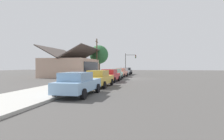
% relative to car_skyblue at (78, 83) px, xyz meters
% --- Properties ---
extents(ground_plane, '(120.00, 120.00, 0.00)m').
position_rel_car_skyblue_xyz_m(ground_plane, '(17.73, -2.77, -0.82)').
color(ground_plane, '#4C4947').
extents(sidewalk_curb, '(60.00, 4.20, 0.16)m').
position_rel_car_skyblue_xyz_m(sidewalk_curb, '(17.73, 2.83, -0.74)').
color(sidewalk_curb, '#B2AFA8').
rests_on(sidewalk_curb, ground).
extents(car_skyblue, '(4.93, 2.12, 1.59)m').
position_rel_car_skyblue_xyz_m(car_skyblue, '(0.00, 0.00, 0.00)').
color(car_skyblue, '#8CB7E0').
rests_on(car_skyblue, ground).
extents(car_mustard, '(4.89, 2.09, 1.59)m').
position_rel_car_skyblue_xyz_m(car_mustard, '(5.42, -0.11, -0.00)').
color(car_mustard, gold).
rests_on(car_mustard, ground).
extents(car_cherry, '(4.63, 2.10, 1.59)m').
position_rel_car_skyblue_xyz_m(car_cherry, '(11.10, -0.05, -0.00)').
color(car_cherry, red).
rests_on(car_cherry, ground).
extents(car_seafoam, '(4.80, 2.17, 1.59)m').
position_rel_car_skyblue_xyz_m(car_seafoam, '(16.03, 0.02, -0.00)').
color(car_seafoam, '#9ED1BC').
rests_on(car_seafoam, ground).
extents(car_coral, '(4.51, 2.19, 1.59)m').
position_rel_car_skyblue_xyz_m(car_coral, '(21.71, 0.03, -0.00)').
color(car_coral, '#EA8C75').
rests_on(car_coral, ground).
extents(car_silver, '(4.88, 2.20, 1.59)m').
position_rel_car_skyblue_xyz_m(car_silver, '(27.22, 0.11, -0.00)').
color(car_silver, silver).
rests_on(car_silver, ground).
extents(car_charcoal, '(4.35, 2.12, 1.59)m').
position_rel_car_skyblue_xyz_m(car_charcoal, '(32.62, -0.03, -0.00)').
color(car_charcoal, '#2D3035').
rests_on(car_charcoal, ground).
extents(storefront_building, '(11.40, 8.08, 5.48)m').
position_rel_car_skyblue_xyz_m(storefront_building, '(21.09, 9.21, 0.98)').
color(storefront_building, tan).
rests_on(storefront_building, ground).
extents(shade_tree, '(4.10, 4.10, 6.56)m').
position_rel_car_skyblue_xyz_m(shade_tree, '(28.62, 5.84, 3.66)').
color(shade_tree, brown).
rests_on(shade_tree, ground).
extents(traffic_light_main, '(0.37, 2.79, 5.20)m').
position_rel_car_skyblue_xyz_m(traffic_light_main, '(36.53, -0.23, 2.67)').
color(traffic_light_main, '#383833').
rests_on(traffic_light_main, ground).
extents(utility_pole_wooden, '(1.80, 0.24, 7.50)m').
position_rel_car_skyblue_xyz_m(utility_pole_wooden, '(25.20, 5.43, 3.11)').
color(utility_pole_wooden, brown).
rests_on(utility_pole_wooden, ground).
extents(fire_hydrant_red, '(0.22, 0.22, 0.71)m').
position_rel_car_skyblue_xyz_m(fire_hydrant_red, '(16.11, 1.43, -0.32)').
color(fire_hydrant_red, red).
rests_on(fire_hydrant_red, sidewalk_curb).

